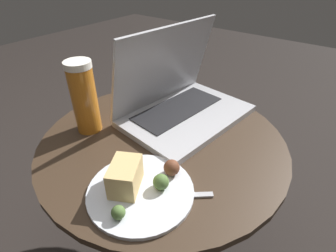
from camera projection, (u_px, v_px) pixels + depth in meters
The scene contains 6 objects.
ground_plane at pixel (164, 245), 0.98m from camera, with size 6.00×6.00×0.00m, color black.
table at pixel (163, 173), 0.77m from camera, with size 0.65×0.65×0.50m.
laptop at pixel (179, 99), 0.78m from camera, with size 0.40×0.30×0.26m.
beer_glass at pixel (84, 97), 0.69m from camera, with size 0.07×0.07×0.20m.
snack_plate at pixel (138, 185), 0.54m from camera, with size 0.22×0.22×0.07m.
fork at pixel (157, 196), 0.54m from camera, with size 0.14×0.16×0.00m.
Camera 1 is at (-0.44, -0.35, 0.92)m, focal length 28.00 mm.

